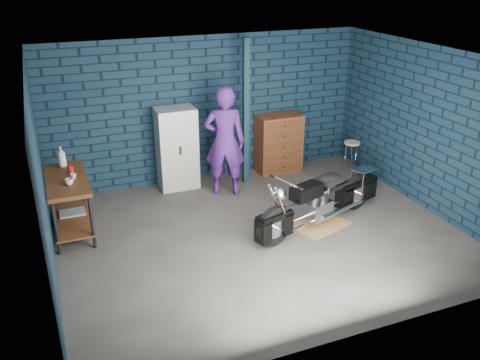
% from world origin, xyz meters
% --- Properties ---
extents(ground, '(6.00, 6.00, 0.00)m').
position_xyz_m(ground, '(0.00, 0.00, 0.00)').
color(ground, '#54524F').
rests_on(ground, ground).
extents(room_walls, '(6.02, 5.01, 2.71)m').
position_xyz_m(room_walls, '(0.00, 0.55, 1.90)').
color(room_walls, '#102537').
rests_on(room_walls, ground).
extents(support_post, '(0.10, 0.10, 2.70)m').
position_xyz_m(support_post, '(0.55, 1.95, 1.35)').
color(support_post, '#112936').
rests_on(support_post, ground).
extents(workbench, '(0.60, 1.40, 0.91)m').
position_xyz_m(workbench, '(-2.68, 1.17, 0.46)').
color(workbench, brown).
rests_on(workbench, ground).
extents(drip_mat, '(1.03, 0.89, 0.01)m').
position_xyz_m(drip_mat, '(1.02, -0.05, 0.00)').
color(drip_mat, '#9A7143').
rests_on(drip_mat, ground).
extents(motorcycle, '(2.32, 1.27, 0.99)m').
position_xyz_m(motorcycle, '(1.02, -0.05, 0.49)').
color(motorcycle, black).
rests_on(motorcycle, ground).
extents(person, '(0.85, 0.72, 1.97)m').
position_xyz_m(person, '(0.03, 1.64, 0.99)').
color(person, '#4B2078').
rests_on(person, ground).
extents(storage_bin, '(0.40, 0.28, 0.25)m').
position_xyz_m(storage_bin, '(-2.66, 1.37, 0.12)').
color(storage_bin, gray).
rests_on(storage_bin, ground).
extents(locker, '(0.70, 0.50, 1.51)m').
position_xyz_m(locker, '(-0.69, 2.23, 0.75)').
color(locker, beige).
rests_on(locker, ground).
extents(tool_chest, '(0.87, 0.48, 1.15)m').
position_xyz_m(tool_chest, '(1.38, 2.23, 0.58)').
color(tool_chest, brown).
rests_on(tool_chest, ground).
extents(shop_stool, '(0.34, 0.34, 0.58)m').
position_xyz_m(shop_stool, '(2.78, 1.78, 0.29)').
color(shop_stool, '#C3B493').
rests_on(shop_stool, ground).
extents(cup_a, '(0.14, 0.14, 0.09)m').
position_xyz_m(cup_a, '(-2.65, 0.91, 0.96)').
color(cup_a, '#C3B493').
rests_on(cup_a, workbench).
extents(cup_b, '(0.11, 0.11, 0.08)m').
position_xyz_m(cup_b, '(-2.58, 1.10, 0.95)').
color(cup_b, '#C3B493').
rests_on(cup_b, workbench).
extents(mug_red, '(0.11, 0.11, 0.12)m').
position_xyz_m(mug_red, '(-2.59, 1.35, 0.97)').
color(mug_red, maroon).
rests_on(mug_red, workbench).
extents(bottle, '(0.17, 0.17, 0.33)m').
position_xyz_m(bottle, '(-2.69, 1.68, 1.08)').
color(bottle, gray).
rests_on(bottle, workbench).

